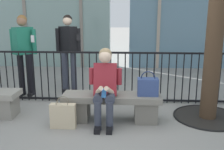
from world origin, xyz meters
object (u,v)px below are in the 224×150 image
(bystander_at_railing, at_px, (68,48))
(bystander_further_back, at_px, (24,49))
(handbag_on_bench, at_px, (148,86))
(stone_bench, at_px, (112,105))
(shopping_bag, at_px, (63,116))
(seated_person_with_phone, at_px, (105,84))

(bystander_at_railing, bearing_deg, bystander_further_back, -159.25)
(handbag_on_bench, xyz_separation_m, bystander_further_back, (-2.51, 1.29, 0.41))
(stone_bench, relative_size, shopping_bag, 3.19)
(seated_person_with_phone, xyz_separation_m, shopping_bag, (-0.63, -0.21, -0.45))
(shopping_bag, bearing_deg, bystander_further_back, 126.52)
(handbag_on_bench, distance_m, bystander_further_back, 2.85)
(seated_person_with_phone, relative_size, shopping_bag, 2.42)
(seated_person_with_phone, distance_m, bystander_at_railing, 2.02)
(stone_bench, height_order, handbag_on_bench, handbag_on_bench)
(seated_person_with_phone, height_order, handbag_on_bench, seated_person_with_phone)
(handbag_on_bench, bearing_deg, stone_bench, 179.01)
(stone_bench, bearing_deg, bystander_at_railing, 123.14)
(bystander_further_back, bearing_deg, handbag_on_bench, -27.27)
(seated_person_with_phone, bearing_deg, shopping_bag, -161.87)
(stone_bench, distance_m, bystander_at_railing, 2.06)
(seated_person_with_phone, distance_m, bystander_further_back, 2.34)
(shopping_bag, distance_m, bystander_further_back, 2.17)
(bystander_further_back, bearing_deg, shopping_bag, -53.48)
(stone_bench, distance_m, bystander_further_back, 2.43)
(stone_bench, xyz_separation_m, seated_person_with_phone, (-0.10, -0.13, 0.38))
(handbag_on_bench, distance_m, shopping_bag, 1.41)
(shopping_bag, bearing_deg, stone_bench, 24.71)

